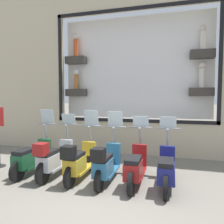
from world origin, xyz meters
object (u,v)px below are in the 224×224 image
scooter_teal_2 (106,164)px  scooter_green_5 (31,158)px  scooter_navy_0 (166,170)px  scooter_red_1 (135,167)px  scooter_silver_4 (53,159)px  scooter_yellow_3 (79,161)px

scooter_teal_2 → scooter_green_5: (0.06, 2.11, -0.04)m
scooter_navy_0 → scooter_green_5: 3.52m
scooter_red_1 → scooter_green_5: bearing=89.9°
scooter_green_5 → scooter_teal_2: bearing=-91.7°
scooter_red_1 → scooter_silver_4: (-0.06, 2.11, 0.05)m
scooter_navy_0 → scooter_green_5: (0.00, 3.52, 0.00)m
scooter_navy_0 → scooter_silver_4: scooter_silver_4 is taller
scooter_silver_4 → scooter_teal_2: bearing=-90.2°
scooter_red_1 → scooter_teal_2: 0.71m
scooter_teal_2 → scooter_green_5: 2.12m
scooter_yellow_3 → scooter_green_5: scooter_yellow_3 is taller
scooter_navy_0 → scooter_silver_4: 2.82m
scooter_red_1 → scooter_silver_4: scooter_silver_4 is taller
scooter_silver_4 → scooter_navy_0: bearing=-88.9°
scooter_yellow_3 → scooter_red_1: bearing=-87.6°
scooter_yellow_3 → scooter_green_5: (0.06, 1.41, -0.04)m
scooter_teal_2 → scooter_green_5: size_ratio=1.00×
scooter_green_5 → scooter_navy_0: bearing=-90.1°
scooter_navy_0 → scooter_yellow_3: 2.12m
scooter_navy_0 → scooter_red_1: bearing=90.0°
scooter_navy_0 → scooter_red_1: scooter_navy_0 is taller
scooter_red_1 → scooter_green_5: scooter_green_5 is taller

